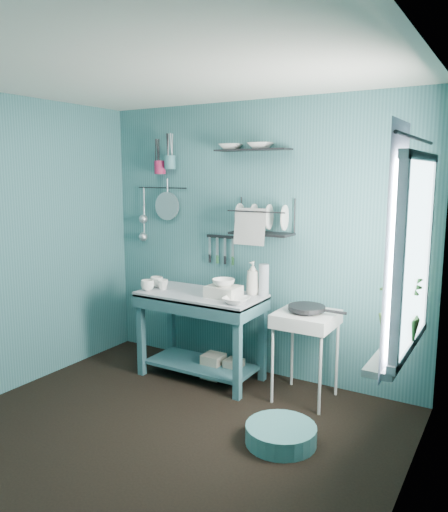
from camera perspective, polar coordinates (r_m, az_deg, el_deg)
The scene contains 35 objects.
floor at distance 3.78m, azimuth -7.75°, elevation -20.11°, with size 3.20×3.20×0.00m, color black.
ceiling at distance 3.35m, azimuth -8.76°, elevation 20.38°, with size 3.20×3.20×0.00m, color silver.
wall_back at distance 4.59m, azimuth 3.62°, elevation 1.81°, with size 3.20×3.20×0.00m, color #34676A.
wall_left at distance 4.52m, azimuth -24.21°, elevation 0.87°, with size 3.00×3.00×0.00m, color #34676A.
wall_right at distance 2.66m, azimuth 19.69°, elevation -4.30°, with size 3.00×3.00×0.00m, color #34676A.
work_counter at distance 4.60m, azimuth -2.64°, elevation -9.08°, with size 1.12×0.56×0.79m, color #2E5A61.
mug_left at distance 4.64m, azimuth -8.74°, elevation -3.33°, with size 0.12×0.12×0.10m, color white.
mug_mid at distance 4.65m, azimuth -7.01°, elevation -3.27°, with size 0.10×0.10×0.09m, color white.
mug_right at distance 4.77m, azimuth -7.71°, elevation -2.95°, with size 0.12×0.12×0.10m, color white.
wash_tub at distance 4.34m, azimuth -0.07°, elevation -4.09°, with size 0.28×0.22×0.10m, color beige.
tub_bowl at distance 4.32m, azimuth -0.07°, elevation -3.05°, with size 0.20×0.20×0.06m, color white.
soap_bottle at distance 4.42m, azimuth 3.29°, elevation -2.52°, with size 0.12×0.12×0.30m, color beige.
water_bottle at distance 4.40m, azimuth 4.57°, elevation -2.73°, with size 0.09×0.09×0.28m, color #9EA7B0.
counter_bowl at distance 4.14m, azimuth 1.39°, elevation -5.10°, with size 0.22×0.22×0.05m, color white.
hotplate_stand at distance 4.24m, azimuth 9.27°, elevation -11.21°, with size 0.47×0.47×0.74m, color silver.
frying_pan at distance 4.11m, azimuth 9.42°, elevation -5.86°, with size 0.30×0.30×0.04m, color black.
knife_strip at distance 4.73m, azimuth -0.27°, elevation 2.22°, with size 0.32×0.02×0.03m, color black.
dish_rack at distance 4.40m, azimuth 4.33°, elevation 4.52°, with size 0.55×0.24×0.32m, color black.
upper_shelf at distance 4.46m, azimuth 3.27°, elevation 12.02°, with size 0.70×0.18×0.01m, color black.
shelf_bowl_left at distance 4.57m, azimuth 0.77°, elevation 11.89°, with size 0.20×0.20×0.05m, color white.
shelf_bowl_right at distance 4.43m, azimuth 4.18°, elevation 12.11°, with size 0.21×0.21×0.05m, color white.
utensil_cup_magenta at distance 5.04m, azimuth -7.34°, elevation 10.01°, with size 0.11×0.11×0.13m, color #A51E47.
utensil_cup_teal at distance 4.97m, azimuth -6.20°, elevation 10.60°, with size 0.11×0.11×0.13m, color teal.
colander at distance 5.04m, azimuth -6.52°, elevation 5.69°, with size 0.28×0.28×0.03m, color #AEB1B6.
ladle_outer at distance 5.24m, azimuth -9.12°, elevation 6.07°, with size 0.01×0.01×0.30m, color #AEB1B6.
ladle_inner at distance 5.26m, azimuth -9.14°, elevation 4.03°, with size 0.01×0.01×0.30m, color #AEB1B6.
hook_rail at distance 5.09m, azimuth -7.11°, elevation 7.74°, with size 0.01×0.01×0.60m, color black.
window_glass at distance 3.07m, azimuth 21.23°, elevation 0.24°, with size 1.10×1.10×0.00m, color white.
windowsill at distance 3.23m, azimuth 19.09°, elevation -10.03°, with size 0.16×0.95×0.04m, color silver.
curtain at distance 2.79m, azimuth 18.92°, elevation 0.52°, with size 1.35×1.35×0.00m, color silver.
curtain_rod at distance 3.05m, azimuth 21.11°, elevation 12.44°, with size 0.02×0.02×1.05m, color black.
potted_plant at distance 3.19m, azimuth 19.39°, elevation -5.79°, with size 0.25×0.25×0.44m, color #315C24.
storage_tin_large at distance 4.69m, azimuth -1.23°, elevation -12.45°, with size 0.18×0.18×0.22m, color gray.
storage_tin_small at distance 4.62m, azimuth 1.13°, elevation -12.92°, with size 0.15×0.15×0.20m, color gray.
floor_basin at distance 3.70m, azimuth 6.51°, elevation -19.60°, with size 0.50×0.50×0.13m, color teal.
Camera 1 is at (2.08, -2.55, 1.86)m, focal length 35.00 mm.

